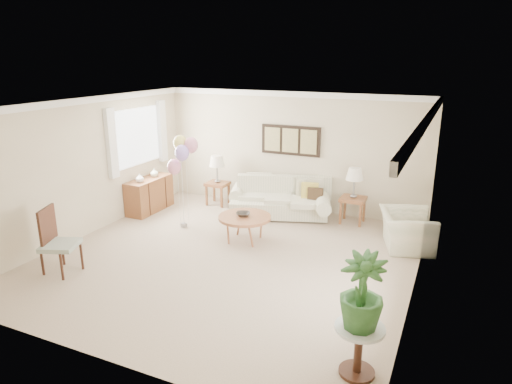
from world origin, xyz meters
TOP-DOWN VIEW (x-y plane):
  - ground_plane at (0.00, 0.00)m, footprint 6.00×6.00m
  - room_shell at (-0.11, 0.09)m, footprint 6.04×6.04m
  - wall_art_triptych at (0.00, 2.96)m, footprint 1.35×0.06m
  - sofa at (-0.00, 2.40)m, footprint 2.50×1.46m
  - end_table_left at (-1.60, 2.51)m, footprint 0.49×0.44m
  - end_table_right at (1.53, 2.59)m, footprint 0.50×0.46m
  - lamp_left at (-1.60, 2.51)m, footprint 0.36×0.36m
  - lamp_right at (1.53, 2.59)m, footprint 0.35×0.35m
  - coffee_table at (-0.07, 0.80)m, footprint 0.98×0.98m
  - decor_bowl at (-0.10, 0.80)m, footprint 0.34×0.34m
  - armchair at (2.69, 1.74)m, footprint 1.14×1.23m
  - side_table at (2.65, -2.04)m, footprint 0.54×0.54m
  - potted_plant at (2.65, -2.05)m, footprint 0.49×0.49m
  - accent_chair at (-2.24, -1.55)m, footprint 0.67×0.67m
  - credenza at (-2.76, 1.50)m, footprint 0.46×1.20m
  - vase_white at (-2.74, 1.18)m, footprint 0.21×0.21m
  - vase_sage at (-2.74, 1.69)m, footprint 0.22×0.22m
  - balloon_cluster at (-1.48, 0.95)m, footprint 0.56×0.47m

SIDE VIEW (x-z plane):
  - ground_plane at x=0.00m, z-range 0.00..0.00m
  - sofa at x=0.00m, z-range -0.09..0.74m
  - armchair at x=2.69m, z-range 0.00..0.66m
  - credenza at x=-2.76m, z-range 0.00..0.74m
  - side_table at x=2.65m, z-range 0.15..0.73m
  - end_table_left at x=-1.60m, z-range 0.18..0.71m
  - coffee_table at x=-0.07m, z-range 0.21..0.70m
  - end_table_right at x=1.53m, z-range 0.19..0.74m
  - decor_bowl at x=-0.10m, z-range 0.49..0.56m
  - accent_chair at x=-2.24m, z-range 0.02..1.07m
  - vase_white at x=-2.74m, z-range 0.74..0.92m
  - vase_sage at x=-2.74m, z-range 0.74..0.93m
  - potted_plant at x=2.65m, z-range 0.58..1.42m
  - lamp_left at x=-1.60m, z-range 0.70..1.33m
  - lamp_right at x=1.53m, z-range 0.71..1.33m
  - balloon_cluster at x=-1.48m, z-range 0.60..2.46m
  - wall_art_triptych at x=0.00m, z-range 1.23..1.88m
  - room_shell at x=-0.11m, z-range 0.33..2.93m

